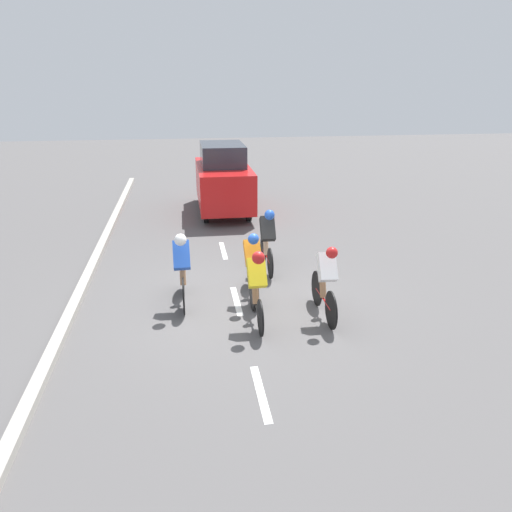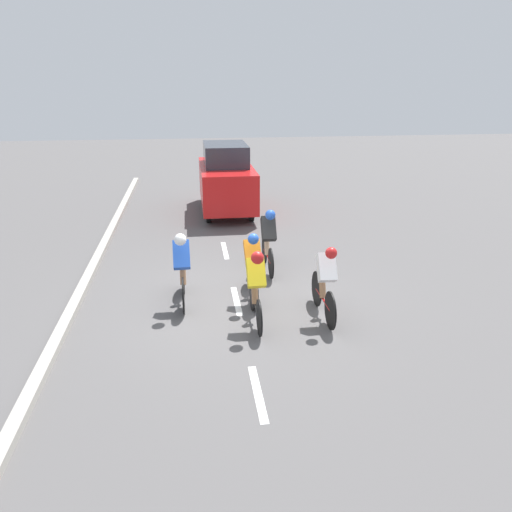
% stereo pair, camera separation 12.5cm
% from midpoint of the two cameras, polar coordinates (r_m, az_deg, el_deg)
% --- Properties ---
extents(ground_plane, '(60.00, 60.00, 0.00)m').
position_cam_midpoint_polar(ground_plane, '(10.13, -2.54, -5.34)').
color(ground_plane, '#565454').
extents(lane_stripe_near, '(0.12, 1.40, 0.01)m').
position_cam_midpoint_polar(lane_stripe_near, '(7.44, 0.05, -15.37)').
color(lane_stripe_near, white).
rests_on(lane_stripe_near, ground).
extents(lane_stripe_mid, '(0.12, 1.40, 0.01)m').
position_cam_midpoint_polar(lane_stripe_mid, '(10.21, -2.59, -5.13)').
color(lane_stripe_mid, white).
rests_on(lane_stripe_mid, ground).
extents(lane_stripe_far, '(0.12, 1.40, 0.01)m').
position_cam_midpoint_polar(lane_stripe_far, '(13.17, -4.03, 0.64)').
color(lane_stripe_far, white).
rests_on(lane_stripe_far, ground).
extents(curb, '(0.20, 26.54, 0.14)m').
position_cam_midpoint_polar(curb, '(10.40, -20.51, -5.54)').
color(curb, '#A8A399').
rests_on(curb, ground).
extents(cyclist_black, '(0.33, 1.70, 1.54)m').
position_cam_midpoint_polar(cyclist_black, '(11.47, 0.99, 2.02)').
color(cyclist_black, black).
rests_on(cyclist_black, ground).
extents(cyclist_orange, '(0.35, 1.62, 1.47)m').
position_cam_midpoint_polar(cyclist_orange, '(10.02, -0.75, -0.85)').
color(cyclist_orange, black).
rests_on(cyclist_orange, ground).
extents(cyclist_yellow, '(0.33, 1.71, 1.49)m').
position_cam_midpoint_polar(cyclist_yellow, '(8.97, -0.33, -3.22)').
color(cyclist_yellow, black).
rests_on(cyclist_yellow, ground).
extents(cyclist_blue, '(0.33, 1.67, 1.55)m').
position_cam_midpoint_polar(cyclist_blue, '(9.85, -8.80, -1.21)').
color(cyclist_blue, black).
rests_on(cyclist_blue, ground).
extents(cyclist_white, '(0.33, 1.70, 1.49)m').
position_cam_midpoint_polar(cyclist_white, '(9.29, 7.61, -2.72)').
color(cyclist_white, black).
rests_on(cyclist_white, ground).
extents(support_car, '(1.70, 4.04, 2.26)m').
position_cam_midpoint_polar(support_car, '(16.88, -3.98, 8.78)').
color(support_car, black).
rests_on(support_car, ground).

